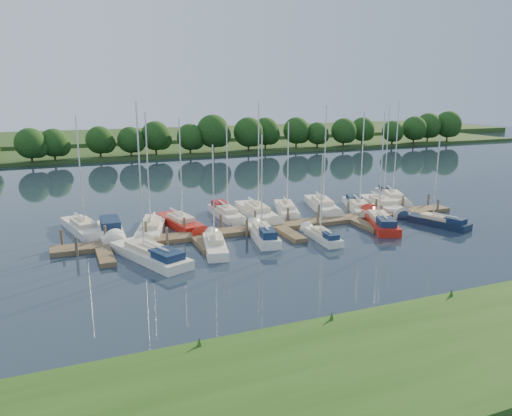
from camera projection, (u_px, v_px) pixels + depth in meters
name	position (u px, v px, depth m)	size (l,w,h in m)	color
ground	(319.00, 254.00, 40.00)	(260.00, 260.00, 0.00)	#1A2735
near_bank	(473.00, 342.00, 25.54)	(90.00, 10.00, 0.50)	#234814
dock	(280.00, 228.00, 46.52)	(40.00, 6.00, 0.40)	brown
mooring_pilings	(275.00, 221.00, 47.44)	(38.24, 2.84, 2.00)	#473D33
far_shore	(147.00, 149.00, 107.39)	(180.00, 30.00, 0.60)	#224319
distant_hill	(130.00, 137.00, 129.79)	(220.00, 40.00, 1.40)	#354E22
treeline	(148.00, 137.00, 93.78)	(146.71, 9.93, 8.26)	#38281C
sailboat_n_0	(84.00, 230.00, 45.82)	(3.65, 8.77, 11.07)	white
motorboat	(111.00, 232.00, 44.65)	(2.22, 7.06, 1.97)	white
sailboat_n_2	(151.00, 230.00, 45.90)	(4.37, 9.00, 11.30)	white
sailboat_n_3	(182.00, 224.00, 47.57)	(3.26, 8.51, 10.82)	#B51B10
sailboat_n_4	(226.00, 214.00, 51.21)	(1.89, 7.82, 10.10)	white
sailboat_n_5	(258.00, 214.00, 51.53)	(2.76, 9.60, 12.19)	white
sailboat_n_6	(287.00, 211.00, 53.04)	(3.76, 7.84, 9.98)	white
sailboat_n_7	(323.00, 207.00, 54.63)	(4.06, 9.25, 11.68)	white
sailboat_n_8	(359.00, 207.00, 54.34)	(4.60, 8.73, 11.05)	white
sailboat_n_9	(382.00, 206.00, 55.08)	(3.47, 9.18, 11.56)	white
sailboat_n_10	(392.00, 198.00, 59.17)	(5.24, 9.28, 11.87)	white
sailboat_s_0	(147.00, 254.00, 38.84)	(5.24, 9.79, 12.44)	white
sailboat_s_1	(215.00, 247.00, 40.88)	(2.84, 6.92, 9.06)	white
sailboat_s_2	(263.00, 236.00, 43.73)	(2.76, 7.37, 9.61)	white
sailboat_s_3	(322.00, 236.00, 43.57)	(1.71, 5.97, 7.71)	white
sailboat_s_4	(379.00, 223.00, 47.94)	(4.72, 8.62, 11.21)	#B51B10
sailboat_s_5	(436.00, 222.00, 48.21)	(3.54, 6.99, 9.00)	#101E35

